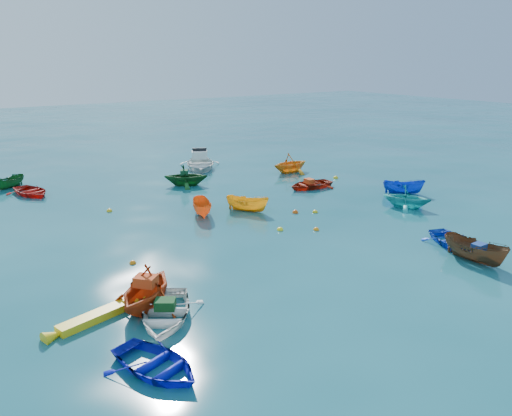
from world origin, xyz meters
TOP-DOWN VIEW (x-y plane):
  - ground at (0.00, 0.00)m, footprint 160.00×160.00m
  - dinghy_blue_sw at (-10.61, -5.62)m, footprint 3.06×3.60m
  - dinghy_white_near at (-9.18, -3.05)m, footprint 3.97×4.24m
  - sampan_brown_mid at (4.19, -5.95)m, footprint 1.18×3.05m
  - dinghy_blue_se at (5.08, -4.37)m, footprint 3.22×3.79m
  - dinghy_orange_w at (-9.38, -1.88)m, footprint 4.18×4.15m
  - sampan_yellow_mid at (-0.01, 5.90)m, footprint 2.34×2.75m
  - dinghy_cyan_se at (8.25, 1.18)m, footprint 3.45×3.59m
  - sampan_orange_n at (-2.53, 6.69)m, footprint 1.89×2.84m
  - dinghy_green_n at (-0.27, 13.33)m, footprint 3.86×3.72m
  - dinghy_red_ne at (6.48, 7.96)m, footprint 3.33×2.42m
  - sampan_blue_far at (10.60, 3.39)m, footprint 2.64×2.54m
  - dinghy_red_far at (-9.76, 16.71)m, footprint 3.13×3.77m
  - dinghy_orange_far at (8.29, 12.50)m, footprint 3.18×2.77m
  - sampan_green_far at (-10.61, 19.48)m, footprint 2.56×2.10m
  - kayak_yellow at (-11.06, -1.75)m, footprint 3.66×1.45m
  - motorboat_white at (3.12, 17.67)m, footprint 5.09×5.68m
  - tarp_green_a at (-9.13, -2.96)m, footprint 0.86×0.82m
  - tarp_blue_a at (4.20, -6.10)m, footprint 0.60×0.46m
  - tarp_orange_a at (-9.34, -1.85)m, footprint 0.93×0.94m
  - tarp_green_b at (-0.36, 13.38)m, footprint 0.77×0.83m
  - tarp_orange_b at (6.38, 7.96)m, footprint 0.50×0.65m
  - buoy_ye_a at (3.08, 3.44)m, footprint 0.31×0.31m
  - buoy_or_b at (1.13, 1.08)m, footprint 0.30×0.30m
  - buoy_or_c at (-8.37, 2.20)m, footprint 0.30×0.30m
  - buoy_ye_c at (-0.43, 2.12)m, footprint 0.33×0.33m
  - buoy_or_d at (2.07, 4.03)m, footprint 0.35×0.35m
  - buoy_ye_d at (-6.72, 10.29)m, footprint 0.33×0.33m
  - buoy_or_e at (2.65, 18.08)m, footprint 0.34×0.34m
  - buoy_ye_e at (9.87, 9.06)m, footprint 0.36×0.36m

SIDE VIEW (x-z plane):
  - ground at x=0.00m, z-range 0.00..0.00m
  - dinghy_blue_sw at x=-10.61m, z-range -0.32..0.32m
  - dinghy_white_near at x=-9.18m, z-range -0.36..0.36m
  - sampan_brown_mid at x=4.19m, z-range -0.59..0.59m
  - dinghy_blue_se at x=5.08m, z-range -0.33..0.33m
  - dinghy_orange_w at x=-9.38m, z-range -0.83..0.83m
  - sampan_yellow_mid at x=-0.01m, z-range -0.51..0.51m
  - dinghy_cyan_se at x=8.25m, z-range -0.73..0.73m
  - sampan_orange_n at x=-2.53m, z-range -0.51..0.51m
  - dinghy_green_n at x=-0.27m, z-range -0.78..0.78m
  - dinghy_red_ne at x=6.48m, z-range -0.34..0.34m
  - sampan_blue_far at x=10.60m, z-range -0.52..0.52m
  - dinghy_red_far at x=-9.76m, z-range -0.34..0.34m
  - dinghy_orange_far at x=8.29m, z-range -0.81..0.81m
  - sampan_green_far at x=-10.61m, z-range -0.47..0.47m
  - kayak_yellow at x=-11.06m, z-range -0.18..0.18m
  - motorboat_white at x=3.12m, z-range -0.79..0.79m
  - buoy_ye_a at x=3.08m, z-range -0.15..0.15m
  - buoy_or_b at x=1.13m, z-range -0.15..0.15m
  - buoy_or_c at x=-8.37m, z-range -0.15..0.15m
  - buoy_ye_c at x=-0.43m, z-range -0.16..0.16m
  - buoy_or_d at x=2.07m, z-range -0.18..0.18m
  - buoy_ye_d at x=-6.72m, z-range -0.17..0.17m
  - buoy_or_e at x=2.65m, z-range -0.17..0.17m
  - buoy_ye_e at x=9.87m, z-range -0.18..0.18m
  - tarp_orange_b at x=6.38m, z-range 0.34..0.65m
  - tarp_green_a at x=-9.13m, z-range 0.36..0.69m
  - tarp_blue_a at x=4.20m, z-range 0.59..0.87m
  - tarp_green_b at x=-0.36m, z-range 0.78..1.10m
  - tarp_orange_a at x=-9.34m, z-range 0.83..1.20m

